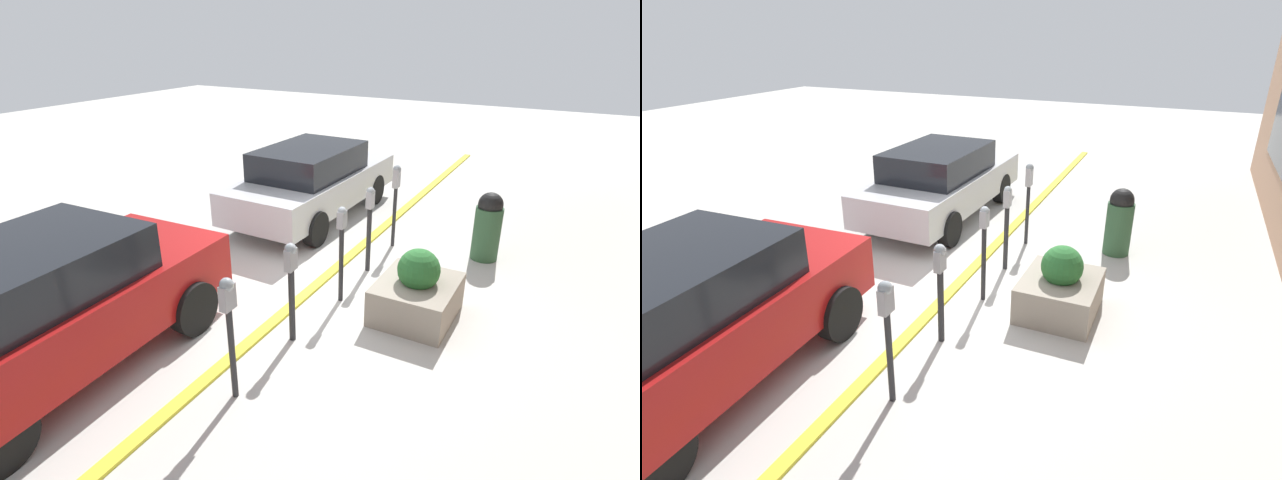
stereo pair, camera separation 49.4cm
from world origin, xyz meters
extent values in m
plane|color=beige|center=(0.00, 0.00, 0.00)|extent=(40.00, 40.00, 0.00)
cube|color=gold|center=(0.00, 0.08, 0.02)|extent=(19.00, 0.16, 0.04)
cylinder|color=#232326|center=(-2.29, -0.35, 0.53)|extent=(0.07, 0.07, 1.07)
cube|color=#99999E|center=(-2.29, -0.35, 1.20)|extent=(0.17, 0.09, 0.27)
sphere|color=gray|center=(-2.29, -0.35, 1.34)|extent=(0.14, 0.14, 0.14)
cylinder|color=#232326|center=(-1.11, -0.34, 0.48)|extent=(0.08, 0.08, 0.97)
cube|color=#99999E|center=(-1.11, -0.34, 1.10)|extent=(0.17, 0.09, 0.27)
sphere|color=gray|center=(-1.11, -0.34, 1.24)|extent=(0.14, 0.14, 0.14)
cylinder|color=#232326|center=(0.04, -0.42, 0.56)|extent=(0.07, 0.07, 1.12)
cube|color=#99999E|center=(0.04, -0.42, 1.23)|extent=(0.14, 0.09, 0.24)
sphere|color=gray|center=(0.04, -0.42, 1.35)|extent=(0.12, 0.12, 0.12)
cylinder|color=#232326|center=(1.09, -0.38, 0.53)|extent=(0.07, 0.07, 1.06)
cube|color=#99999E|center=(1.09, -0.38, 1.19)|extent=(0.14, 0.09, 0.27)
sphere|color=gray|center=(1.09, -0.38, 1.33)|extent=(0.12, 0.12, 0.12)
cylinder|color=#232326|center=(2.20, -0.37, 0.54)|extent=(0.06, 0.06, 1.08)
cube|color=#99999E|center=(2.20, -0.37, 1.24)|extent=(0.16, 0.09, 0.32)
sphere|color=gray|center=(2.20, -0.37, 1.40)|extent=(0.14, 0.14, 0.14)
cube|color=gray|center=(0.16, -1.49, 0.26)|extent=(1.16, 1.00, 0.51)
sphere|color=#28662D|center=(0.16, -1.49, 0.69)|extent=(0.56, 0.56, 0.56)
cube|color=maroon|center=(-2.81, 1.66, 0.71)|extent=(4.07, 1.93, 0.72)
cube|color=black|center=(-2.97, 1.66, 1.33)|extent=(2.14, 1.64, 0.53)
cylinder|color=black|center=(-1.57, 0.84, 0.35)|extent=(0.70, 0.21, 0.70)
cylinder|color=black|center=(-1.57, 2.47, 0.35)|extent=(0.70, 0.21, 0.70)
cube|color=#B7B7BC|center=(2.85, 1.62, 0.63)|extent=(4.25, 1.78, 0.61)
cube|color=black|center=(2.69, 1.62, 1.20)|extent=(2.22, 1.54, 0.53)
cylinder|color=black|center=(4.16, 0.83, 0.32)|extent=(0.64, 0.20, 0.64)
cylinder|color=black|center=(4.16, 2.40, 0.32)|extent=(0.64, 0.20, 0.64)
cylinder|color=black|center=(1.55, 0.83, 0.32)|extent=(0.64, 0.20, 0.64)
cylinder|color=black|center=(1.55, 2.40, 0.32)|extent=(0.64, 0.20, 0.64)
cylinder|color=#2D5133|center=(2.45, -1.91, 0.45)|extent=(0.44, 0.44, 0.90)
sphere|color=black|center=(2.45, -1.91, 0.96)|extent=(0.40, 0.40, 0.40)
camera|label=1|loc=(-5.54, -3.17, 3.63)|focal=28.00mm
camera|label=2|loc=(-5.76, -2.73, 3.63)|focal=28.00mm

